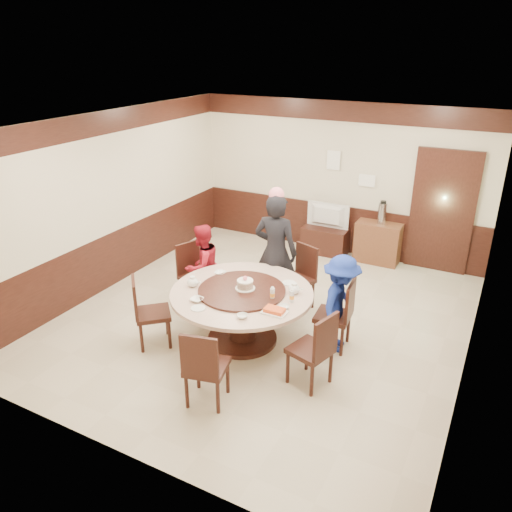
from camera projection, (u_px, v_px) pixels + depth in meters
The scene contains 29 objects.
room at pixel (267, 250), 6.94m from camera, with size 6.00×6.04×2.84m.
banquet_table at pixel (242, 306), 6.60m from camera, with size 1.88×1.88×0.78m.
chair_0 at pixel (334, 326), 6.57m from camera, with size 0.48×0.48×0.97m.
chair_1 at pixel (297, 289), 7.55m from camera, with size 0.56×0.57×0.97m.
chair_2 at pixel (196, 286), 7.64m from camera, with size 0.58×0.57×0.97m.
chair_3 at pixel (152, 323), 6.63m from camera, with size 0.62×0.62×0.97m.
chair_4 at pixel (207, 379), 5.54m from camera, with size 0.53×0.54×0.97m.
chair_5 at pixel (311, 361), 5.84m from camera, with size 0.55×0.55×0.97m.
person_standing at pixel (276, 252), 7.34m from camera, with size 0.65×0.43×1.79m, color black.
person_red at pixel (202, 266), 7.48m from camera, with size 0.63×0.49×1.30m, color maroon.
person_blue at pixel (340, 304), 6.39m from camera, with size 0.85×0.49×1.32m, color navy.
birthday_cake at pixel (245, 284), 6.50m from camera, with size 0.26×0.26×0.18m.
teapot_left at pixel (193, 282), 6.62m from camera, with size 0.17×0.15×0.13m, color white.
teapot_right at pixel (294, 289), 6.44m from camera, with size 0.17×0.15×0.13m, color white.
bowl_0 at pixel (220, 273), 6.98m from camera, with size 0.15×0.15×0.04m, color white.
bowl_1 at pixel (242, 316), 5.89m from camera, with size 0.13×0.13×0.04m, color white.
bowl_2 at pixel (197, 300), 6.27m from camera, with size 0.16×0.16×0.04m, color white.
bowl_3 at pixel (284, 307), 6.08m from camera, with size 0.14×0.14×0.04m, color white.
saucer_near at pixel (198, 308), 6.09m from camera, with size 0.18×0.18×0.01m, color white.
saucer_far at pixel (289, 283), 6.73m from camera, with size 0.18×0.18×0.01m, color white.
shrimp_platter at pixel (275, 311), 5.99m from camera, with size 0.30×0.20×0.06m.
bottle_0 at pixel (272, 294), 6.27m from camera, with size 0.06×0.06×0.16m, color silver.
bottle_1 at pixel (292, 296), 6.22m from camera, with size 0.06×0.06×0.16m, color silver.
tv_stand at pixel (325, 240), 9.53m from camera, with size 0.85×0.45×0.50m, color black.
television at pixel (327, 216), 9.34m from camera, with size 0.81×0.11×0.47m, color gray.
side_cabinet at pixel (378, 243), 9.08m from camera, with size 0.80×0.40×0.75m, color brown.
thermos at pixel (382, 213), 8.85m from camera, with size 0.15×0.15×0.38m, color silver.
notice_left at pixel (333, 160), 9.11m from camera, with size 0.25×0.00×0.35m, color white.
notice_right at pixel (367, 181), 8.95m from camera, with size 0.30×0.00×0.22m, color white.
Camera 1 is at (2.85, -5.72, 3.77)m, focal length 35.00 mm.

